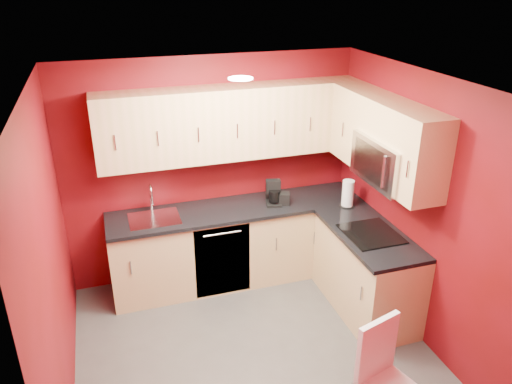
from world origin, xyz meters
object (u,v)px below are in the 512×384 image
microwave (390,161)px  napkin_holder (284,198)px  coffee_maker (274,193)px  paper_towel (348,193)px  sink (154,215)px

microwave → napkin_holder: 1.33m
microwave → coffee_maker: size_ratio=2.86×
coffee_maker → paper_towel: paper_towel is taller
microwave → coffee_maker: bearing=130.3°
coffee_maker → napkin_holder: (0.11, -0.03, -0.07)m
sink → coffee_maker: bearing=-2.9°
coffee_maker → paper_towel: (0.75, -0.29, 0.02)m
coffee_maker → napkin_holder: coffee_maker is taller
paper_towel → coffee_maker: bearing=159.1°
sink → coffee_maker: size_ratio=1.96×
paper_towel → sink: bearing=170.2°
microwave → paper_towel: 0.89m
microwave → paper_towel: bearing=93.7°
napkin_holder → paper_towel: paper_towel is taller
coffee_maker → napkin_holder: size_ratio=2.00×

